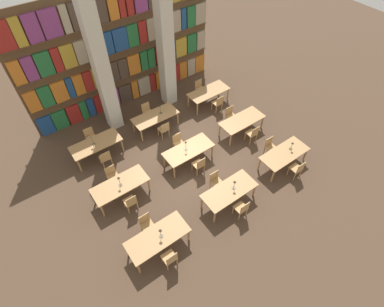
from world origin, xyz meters
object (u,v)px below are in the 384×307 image
object	(u,v)px
chair_8	(199,164)
desk_lamp_6	(160,108)
desk_lamp_0	(160,232)
desk_lamp_3	(119,180)
chair_6	(131,202)
pillar_left	(101,69)
chair_17	(200,88)
chair_2	(242,208)
chair_15	(147,111)
chair_4	(297,169)
chair_16	(218,103)
chair_1	(147,224)
chair_13	(91,137)
reading_table_2	(284,154)
chair_5	(270,146)
chair_9	(178,143)
reading_table_8	(209,92)
chair_0	(170,258)
desk_lamp_2	(292,145)
chair_7	(112,175)
chair_14	(164,129)
desk_lamp_1	(234,183)
reading_table_4	(188,150)
chair_12	(105,158)
pillar_center	(165,46)
reading_table_5	(242,121)
reading_table_1	(229,191)
reading_table_7	(155,117)
reading_table_3	(120,186)
chair_10	(253,133)
chair_11	(231,115)
desk_lamp_4	(186,144)
reading_table_0	(158,238)
desk_lamp_5	(92,139)
chair_3	(216,181)

from	to	relation	value
chair_8	desk_lamp_6	world-z (taller)	desk_lamp_6
desk_lamp_0	desk_lamp_3	distance (m)	2.58
chair_6	desk_lamp_3	size ratio (longest dim) A/B	1.84
pillar_left	chair_17	xyz separation A→B (m)	(4.52, -0.58, -2.51)
chair_2	chair_15	xyz separation A→B (m)	(-0.09, 6.50, 0.00)
chair_4	chair_16	bearing A→B (deg)	89.76
chair_1	chair_13	bearing A→B (deg)	-91.51
reading_table_2	chair_5	bearing A→B (deg)	90.59
chair_9	chair_15	distance (m)	2.53
chair_5	reading_table_8	size ratio (longest dim) A/B	0.43
chair_0	desk_lamp_2	world-z (taller)	desk_lamp_2
chair_7	chair_8	xyz separation A→B (m)	(3.05, -1.53, 0.00)
chair_0	chair_13	distance (m)	6.51
reading_table_2	pillar_left	bearing A→B (deg)	125.61
chair_14	chair_0	bearing A→B (deg)	-120.38
chair_4	desk_lamp_1	bearing A→B (deg)	166.68
reading_table_4	desk_lamp_6	bearing A→B (deg)	84.13
chair_12	pillar_center	bearing A→B (deg)	25.31
pillar_left	chair_12	world-z (taller)	pillar_left
reading_table_5	pillar_left	bearing A→B (deg)	139.32
reading_table_1	reading_table_7	size ratio (longest dim) A/B	1.00
reading_table_3	chair_10	xyz separation A→B (m)	(5.99, -0.76, -0.17)
chair_11	desk_lamp_0	bearing A→B (deg)	29.78
desk_lamp_4	desk_lamp_6	world-z (taller)	desk_lamp_4
chair_1	chair_9	size ratio (longest dim) A/B	1.00
reading_table_0	chair_7	bearing A→B (deg)	90.72
pillar_center	chair_11	world-z (taller)	pillar_center
reading_table_3	desk_lamp_6	distance (m)	4.15
chair_12	desk_lamp_5	xyz separation A→B (m)	(-0.12, 0.72, 0.59)
chair_10	desk_lamp_2	bearing A→B (deg)	-75.80
reading_table_0	reading_table_8	xyz separation A→B (m)	(6.02, 5.06, 0.00)
chair_10	reading_table_2	bearing A→B (deg)	-87.48
chair_4	reading_table_7	world-z (taller)	chair_4
chair_1	chair_15	size ratio (longest dim) A/B	1.00
reading_table_0	chair_13	world-z (taller)	chair_13
chair_2	chair_0	bearing A→B (deg)	-179.53
reading_table_0	chair_8	size ratio (longest dim) A/B	2.32
chair_12	chair_2	bearing A→B (deg)	-59.77
pillar_center	desk_lamp_4	distance (m)	4.58
chair_6	chair_7	xyz separation A→B (m)	(0.00, 1.48, 0.00)
chair_10	chair_15	world-z (taller)	same
reading_table_0	desk_lamp_0	distance (m)	0.39
pillar_left	chair_10	size ratio (longest dim) A/B	6.70
chair_11	reading_table_7	distance (m)	3.47
chair_3	chair_7	size ratio (longest dim) A/B	1.00
chair_3	desk_lamp_6	xyz separation A→B (m)	(0.23, 4.29, 0.55)
chair_15	chair_10	bearing A→B (deg)	127.02
chair_0	desk_lamp_2	xyz separation A→B (m)	(6.39, 0.84, 0.51)
reading_table_5	reading_table_8	bearing A→B (deg)	88.74
chair_9	desk_lamp_4	world-z (taller)	desk_lamp_4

